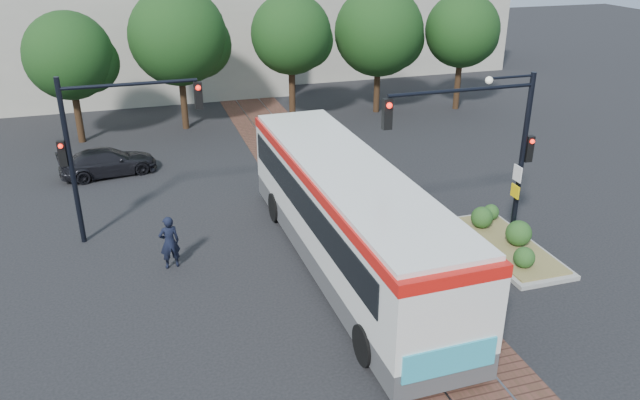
{
  "coord_description": "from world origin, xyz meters",
  "views": [
    {
      "loc": [
        -7.24,
        -17.67,
        10.52
      ],
      "look_at": [
        -1.3,
        1.56,
        1.6
      ],
      "focal_mm": 35.0,
      "sensor_mm": 36.0,
      "label": 1
    }
  ],
  "objects_px": {
    "signal_pole_left": "(102,137)",
    "signal_pole_main": "(493,138)",
    "parked_car": "(108,162)",
    "traffic_island": "(506,239)",
    "city_bus": "(347,212)",
    "officer": "(169,242)"
  },
  "relations": [
    {
      "from": "signal_pole_left",
      "to": "signal_pole_main",
      "type": "bearing_deg",
      "value": -21.45
    },
    {
      "from": "signal_pole_left",
      "to": "parked_car",
      "type": "relative_size",
      "value": 1.41
    },
    {
      "from": "traffic_island",
      "to": "parked_car",
      "type": "xyz_separation_m",
      "value": [
        -13.44,
        11.53,
        0.29
      ]
    },
    {
      "from": "traffic_island",
      "to": "signal_pole_left",
      "type": "distance_m",
      "value": 14.5
    },
    {
      "from": "city_bus",
      "to": "parked_car",
      "type": "height_order",
      "value": "city_bus"
    },
    {
      "from": "traffic_island",
      "to": "parked_car",
      "type": "relative_size",
      "value": 1.22
    },
    {
      "from": "traffic_island",
      "to": "parked_car",
      "type": "distance_m",
      "value": 17.71
    },
    {
      "from": "traffic_island",
      "to": "officer",
      "type": "xyz_separation_m",
      "value": [
        -11.44,
        2.09,
        0.6
      ]
    },
    {
      "from": "city_bus",
      "to": "signal_pole_main",
      "type": "xyz_separation_m",
      "value": [
        4.87,
        -0.3,
        2.15
      ]
    },
    {
      "from": "officer",
      "to": "parked_car",
      "type": "relative_size",
      "value": 0.44
    },
    {
      "from": "signal_pole_main",
      "to": "officer",
      "type": "relative_size",
      "value": 3.24
    },
    {
      "from": "parked_car",
      "to": "signal_pole_main",
      "type": "bearing_deg",
      "value": -141.95
    },
    {
      "from": "city_bus",
      "to": "signal_pole_left",
      "type": "relative_size",
      "value": 2.25
    },
    {
      "from": "officer",
      "to": "city_bus",
      "type": "bearing_deg",
      "value": 153.46
    },
    {
      "from": "city_bus",
      "to": "signal_pole_left",
      "type": "xyz_separation_m",
      "value": [
        -7.36,
        4.5,
        1.86
      ]
    },
    {
      "from": "city_bus",
      "to": "traffic_island",
      "type": "height_order",
      "value": "city_bus"
    },
    {
      "from": "traffic_island",
      "to": "parked_car",
      "type": "bearing_deg",
      "value": 139.37
    },
    {
      "from": "city_bus",
      "to": "parked_car",
      "type": "relative_size",
      "value": 3.18
    },
    {
      "from": "traffic_island",
      "to": "officer",
      "type": "bearing_deg",
      "value": 169.65
    },
    {
      "from": "traffic_island",
      "to": "officer",
      "type": "height_order",
      "value": "officer"
    },
    {
      "from": "city_bus",
      "to": "officer",
      "type": "height_order",
      "value": "city_bus"
    },
    {
      "from": "city_bus",
      "to": "parked_car",
      "type": "xyz_separation_m",
      "value": [
        -7.6,
        11.14,
        -1.39
      ]
    }
  ]
}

